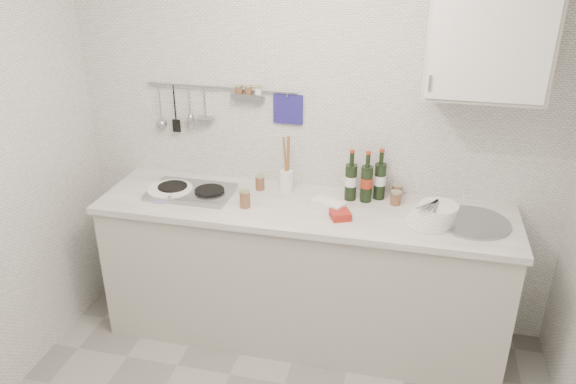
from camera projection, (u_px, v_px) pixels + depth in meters
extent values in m
cube|color=silver|center=(314.00, 136.00, 3.40)|extent=(3.00, 0.02, 2.50)
cube|color=#B1AEA3|center=(303.00, 275.00, 3.48)|extent=(2.40, 0.60, 0.88)
cube|color=white|center=(303.00, 209.00, 3.29)|extent=(2.44, 0.64, 0.04)
cube|color=black|center=(303.00, 324.00, 3.66)|extent=(2.34, 0.52, 0.10)
cube|color=#93969B|center=(191.00, 192.00, 3.42)|extent=(0.50, 0.32, 0.03)
cylinder|color=black|center=(173.00, 187.00, 3.43)|extent=(0.18, 0.18, 0.01)
cylinder|color=black|center=(210.00, 191.00, 3.38)|extent=(0.18, 0.18, 0.01)
cylinder|color=#93969B|center=(473.00, 222.00, 3.08)|extent=(0.40, 0.40, 0.02)
cylinder|color=#93969B|center=(471.00, 231.00, 3.10)|extent=(0.34, 0.34, 0.10)
cylinder|color=#93969B|center=(221.00, 88.00, 3.38)|extent=(0.95, 0.02, 0.02)
cube|color=navy|center=(288.00, 109.00, 3.36)|extent=(0.18, 0.02, 0.18)
cube|color=#B1AEA3|center=(489.00, 26.00, 2.77)|extent=(0.60, 0.35, 0.70)
cube|color=white|center=(493.00, 32.00, 2.61)|extent=(0.56, 0.01, 0.66)
cylinder|color=#93969B|center=(430.00, 83.00, 2.76)|extent=(0.01, 0.01, 0.08)
cylinder|color=#4C52AE|center=(168.00, 193.00, 3.42)|extent=(0.29, 0.29, 0.01)
cylinder|color=#4C52AE|center=(169.00, 191.00, 3.42)|extent=(0.28, 0.28, 0.01)
cylinder|color=#4C52AE|center=(170.00, 189.00, 3.42)|extent=(0.28, 0.28, 0.01)
cylinder|color=white|center=(429.00, 223.00, 3.07)|extent=(0.25, 0.25, 0.01)
cylinder|color=white|center=(431.00, 220.00, 3.07)|extent=(0.25, 0.25, 0.01)
cylinder|color=white|center=(432.00, 218.00, 3.06)|extent=(0.24, 0.24, 0.01)
cylinder|color=white|center=(433.00, 216.00, 3.06)|extent=(0.24, 0.24, 0.01)
cylinder|color=white|center=(435.00, 213.00, 3.06)|extent=(0.23, 0.23, 0.01)
cylinder|color=white|center=(436.00, 211.00, 3.05)|extent=(0.22, 0.22, 0.01)
cylinder|color=white|center=(438.00, 208.00, 3.05)|extent=(0.22, 0.22, 0.01)
cylinder|color=white|center=(439.00, 206.00, 3.05)|extent=(0.21, 0.21, 0.01)
cube|color=white|center=(328.00, 205.00, 3.22)|extent=(0.21, 0.16, 0.06)
cube|color=red|center=(340.00, 215.00, 3.12)|extent=(0.14, 0.14, 0.04)
cylinder|color=white|center=(286.00, 181.00, 3.44)|extent=(0.09, 0.09, 0.13)
cylinder|color=olive|center=(288.00, 156.00, 3.37)|extent=(0.04, 0.07, 0.26)
cylinder|color=olive|center=(285.00, 157.00, 3.39)|extent=(0.04, 0.05, 0.24)
cylinder|color=brown|center=(260.00, 183.00, 3.47)|extent=(0.06, 0.06, 0.08)
cylinder|color=tan|center=(260.00, 176.00, 3.45)|extent=(0.06, 0.06, 0.01)
cylinder|color=brown|center=(397.00, 192.00, 3.37)|extent=(0.06, 0.06, 0.07)
cylinder|color=tan|center=(397.00, 185.00, 3.35)|extent=(0.06, 0.06, 0.01)
cylinder|color=brown|center=(396.00, 199.00, 3.28)|extent=(0.06, 0.06, 0.07)
cylinder|color=tan|center=(396.00, 192.00, 3.26)|extent=(0.07, 0.07, 0.01)
cylinder|color=brown|center=(245.00, 199.00, 3.24)|extent=(0.06, 0.06, 0.10)
cylinder|color=tan|center=(245.00, 191.00, 3.22)|extent=(0.06, 0.06, 0.01)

